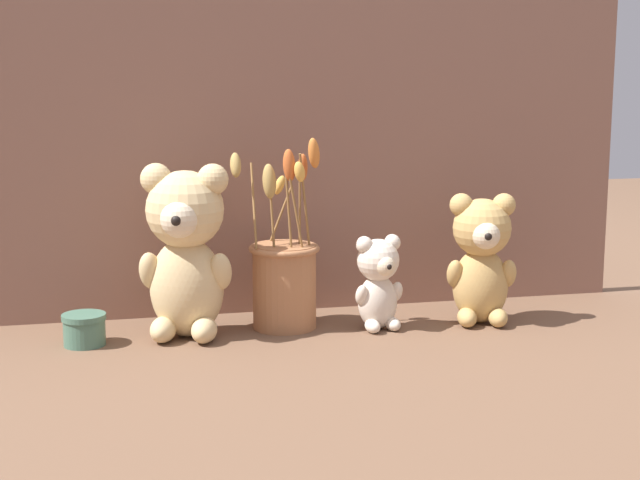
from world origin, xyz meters
The scene contains 7 objects.
ground_plane centered at (0.00, 0.00, 0.00)m, with size 4.00×4.00×0.00m, color brown.
backdrop_wall centered at (0.00, 0.17, 0.36)m, with size 1.28×0.02×0.72m.
teddy_bear_large centered at (-0.24, 0.01, 0.16)m, with size 0.17×0.16×0.31m.
teddy_bear_medium centered at (0.30, -0.01, 0.13)m, with size 0.14×0.12×0.24m.
teddy_bear_small centered at (0.10, -0.01, 0.09)m, with size 0.10×0.09×0.17m.
flower_vase centered at (-0.06, 0.04, 0.10)m, with size 0.16×0.14×0.35m.
decorative_tin_tall centered at (-0.42, 0.00, 0.03)m, with size 0.08×0.08×0.05m.
Camera 1 is at (-0.38, -1.67, 0.48)m, focal length 55.00 mm.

